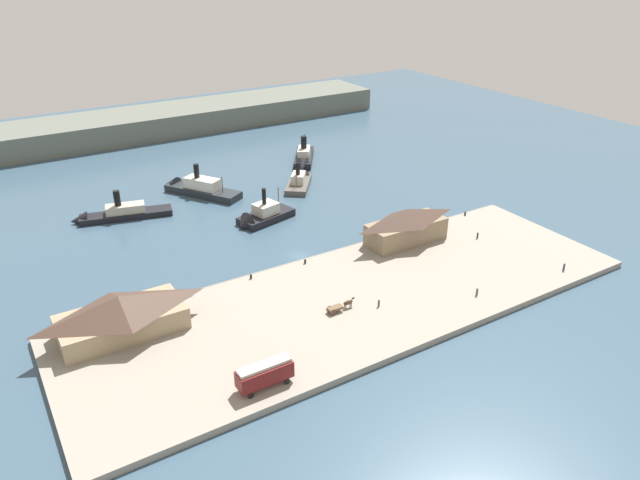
% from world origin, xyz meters
% --- Properties ---
extents(ground_plane, '(320.00, 320.00, 0.00)m').
position_xyz_m(ground_plane, '(0.00, 0.00, 0.00)').
color(ground_plane, '#385166').
extents(quay_promenade, '(110.00, 36.00, 1.20)m').
position_xyz_m(quay_promenade, '(0.00, -22.00, 0.60)').
color(quay_promenade, gray).
rests_on(quay_promenade, ground).
extents(seawall_edge, '(110.00, 0.80, 1.00)m').
position_xyz_m(seawall_edge, '(0.00, -3.60, 0.50)').
color(seawall_edge, slate).
rests_on(seawall_edge, ground).
extents(ferry_shed_customs_shed, '(21.18, 10.53, 7.15)m').
position_xyz_m(ferry_shed_customs_shed, '(-40.87, -10.36, 4.84)').
color(ferry_shed_customs_shed, '#998466').
rests_on(ferry_shed_customs_shed, quay_promenade).
extents(ferry_shed_west_terminal, '(18.57, 7.60, 7.88)m').
position_xyz_m(ferry_shed_west_terminal, '(22.44, -8.43, 5.20)').
color(ferry_shed_west_terminal, '#847056').
rests_on(ferry_shed_west_terminal, quay_promenade).
extents(street_tram, '(8.65, 2.97, 4.04)m').
position_xyz_m(street_tram, '(-26.56, -35.61, 3.58)').
color(street_tram, maroon).
rests_on(street_tram, quay_promenade).
extents(horse_cart, '(5.71, 1.48, 1.87)m').
position_xyz_m(horse_cart, '(-5.55, -24.27, 2.13)').
color(horse_cart, brown).
rests_on(horse_cart, quay_promenade).
extents(pedestrian_by_tram, '(0.38, 0.38, 1.52)m').
position_xyz_m(pedestrian_by_tram, '(37.41, -15.72, 1.89)').
color(pedestrian_by_tram, '#232328').
rests_on(pedestrian_by_tram, quay_promenade).
extents(pedestrian_standing_center, '(0.42, 0.42, 1.69)m').
position_xyz_m(pedestrian_standing_center, '(41.52, -35.84, 1.97)').
color(pedestrian_standing_center, '#33384C').
rests_on(pedestrian_standing_center, quay_promenade).
extents(pedestrian_near_cart, '(0.37, 0.37, 1.51)m').
position_xyz_m(pedestrian_near_cart, '(1.24, -26.88, 1.89)').
color(pedestrian_near_cart, '#4C3D33').
rests_on(pedestrian_near_cart, quay_promenade).
extents(pedestrian_near_east_shed, '(0.41, 0.41, 1.64)m').
position_xyz_m(pedestrian_near_east_shed, '(19.40, -33.54, 1.95)').
color(pedestrian_near_east_shed, '#3D4C42').
rests_on(pedestrian_near_east_shed, quay_promenade).
extents(mooring_post_center_east, '(0.44, 0.44, 0.90)m').
position_xyz_m(mooring_post_center_east, '(-26.67, -5.18, 1.65)').
color(mooring_post_center_east, black).
rests_on(mooring_post_center_east, quay_promenade).
extents(mooring_post_east, '(0.44, 0.44, 0.90)m').
position_xyz_m(mooring_post_east, '(-14.27, -5.30, 1.65)').
color(mooring_post_east, black).
rests_on(mooring_post_east, quay_promenade).
extents(mooring_post_west, '(0.44, 0.44, 0.90)m').
position_xyz_m(mooring_post_west, '(44.16, -4.85, 1.65)').
color(mooring_post_west, black).
rests_on(mooring_post_west, quay_promenade).
extents(mooring_post_center_west, '(0.44, 0.44, 0.90)m').
position_xyz_m(mooring_post_center_west, '(-1.88, -5.49, 1.65)').
color(mooring_post_center_west, black).
rests_on(mooring_post_center_west, quay_promenade).
extents(ferry_mid_harbor, '(15.07, 19.03, 9.29)m').
position_xyz_m(ferry_mid_harbor, '(31.99, 53.14, 1.53)').
color(ferry_mid_harbor, black).
rests_on(ferry_mid_harbor, ground).
extents(ferry_approaching_east, '(24.44, 10.07, 8.70)m').
position_xyz_m(ferry_approaching_east, '(-29.05, 40.81, 1.31)').
color(ferry_approaching_east, black).
rests_on(ferry_approaching_east, ground).
extents(ferry_departing_north, '(13.83, 15.62, 9.33)m').
position_xyz_m(ferry_departing_north, '(21.44, 37.39, 1.25)').
color(ferry_departing_north, '#514C47').
rests_on(ferry_departing_north, ground).
extents(ferry_moored_east, '(17.19, 23.09, 10.12)m').
position_xyz_m(ferry_moored_east, '(-5.92, 46.58, 1.63)').
color(ferry_moored_east, '#23282D').
rests_on(ferry_moored_east, ground).
extents(ferry_approaching_west, '(16.27, 9.47, 10.34)m').
position_xyz_m(ferry_approaching_west, '(0.61, 20.30, 1.43)').
color(ferry_approaching_west, black).
rests_on(ferry_approaching_west, ground).
extents(far_headland, '(180.00, 24.00, 8.00)m').
position_xyz_m(far_headland, '(0.00, 110.00, 4.00)').
color(far_headland, '#60665B').
rests_on(far_headland, ground).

